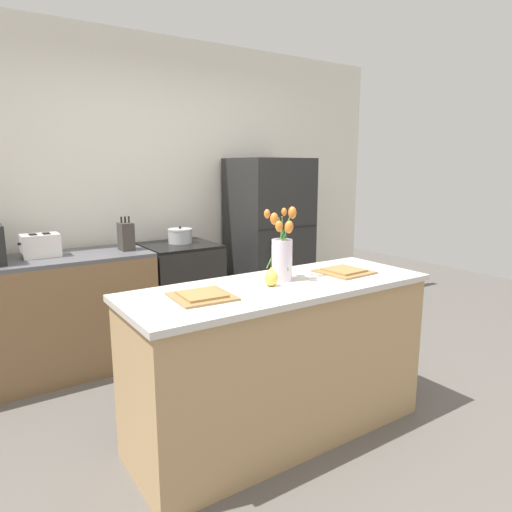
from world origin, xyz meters
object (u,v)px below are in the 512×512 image
Objects in this scene: refrigerator at (269,244)px; cooking_pot at (180,236)px; plate_setting_left at (202,296)px; toaster at (41,245)px; pear_figurine at (271,277)px; knife_block at (126,236)px; plate_setting_right at (344,271)px; stove_range at (181,295)px; flower_vase at (282,253)px.

cooking_pot is (-0.92, 0.05, 0.15)m from refrigerator.
toaster is at bearing 106.58° from plate_setting_left.
pear_figurine is 0.43m from plate_setting_left.
plate_setting_left is at bearing -134.00° from refrigerator.
knife_block is at bearing -6.80° from toaster.
cooking_pot reaches higher than plate_setting_right.
cooking_pot is (1.12, 0.00, -0.02)m from toaster.
refrigerator is 2.23m from plate_setting_left.
knife_block is at bearing -176.53° from stove_range.
plate_setting_left is at bearing -94.64° from knife_block.
plate_setting_right is 2.22m from toaster.
plate_setting_right is (0.40, -1.60, 0.48)m from stove_range.
plate_setting_right is at bearing -109.07° from refrigerator.
refrigerator reaches higher than stove_range.
plate_setting_left is 1.14× the size of knife_block.
flower_vase is at bearing -92.76° from cooking_pot.
pear_figurine is 1.61m from knife_block.
flower_vase is at bearing -74.17° from knife_block.
plate_setting_right is at bearing -61.17° from knife_block.
plate_setting_left is at bearing -173.20° from flower_vase.
flower_vase is at bearing 29.78° from pear_figurine.
cooking_pot is at bearing 102.40° from plate_setting_right.
pear_figurine is at bearing -179.17° from plate_setting_right.
refrigerator is 7.76× the size of cooking_pot.
pear_figurine is at bearing -150.22° from flower_vase.
plate_setting_left is at bearing -110.96° from cooking_pot.
stove_range is 1.70m from pear_figurine.
flower_vase is 1.38× the size of plate_setting_left.
refrigerator is 5.36× the size of plate_setting_right.
knife_block reaches higher than cooking_pot.
cooking_pot is 0.51m from knife_block.
toaster is (-1.09, 0.05, 0.55)m from stove_range.
knife_block is at bearing 118.83° from plate_setting_right.
toaster reaches higher than plate_setting_left.
plate_setting_right is at bearing -76.09° from stove_range.
refrigerator is 5.91× the size of toaster.
refrigerator is 6.13× the size of knife_block.
plate_setting_right is 1.14× the size of knife_block.
cooking_pot is at bearing 53.71° from stove_range.
plate_setting_left is 1.72m from toaster.
cooking_pot is (-0.36, 1.65, 0.05)m from plate_setting_right.
knife_block is at bearing 105.83° from flower_vase.
stove_range is 2.98× the size of plate_setting_left.
flower_vase reaches higher than pear_figurine.
flower_vase is at bearing 6.80° from plate_setting_left.
toaster is 1.31× the size of cooking_pot.
stove_range is at bearing -126.29° from cooking_pot.
toaster is at bearing 178.75° from refrigerator.
flower_vase is 1.90m from toaster.
plate_setting_right is at bearing 0.83° from pear_figurine.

